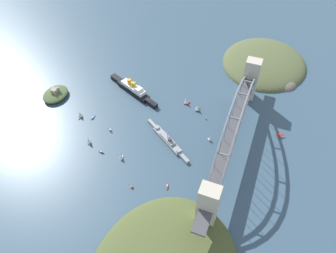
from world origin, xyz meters
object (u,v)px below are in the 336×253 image
at_px(small_boat_9, 101,152).
at_px(small_boat_6, 167,186).
at_px(small_boat_1, 89,140).
at_px(small_boat_2, 110,130).
at_px(seaplane_taxiing_near_bridge, 280,135).
at_px(small_boat_3, 80,114).
at_px(small_boat_4, 198,108).
at_px(small_boat_10, 210,139).
at_px(ocean_liner, 133,89).
at_px(small_boat_8, 131,186).
at_px(naval_cruiser, 168,140).
at_px(small_boat_5, 121,157).
at_px(small_boat_0, 93,118).
at_px(small_boat_7, 187,101).
at_px(channel_marker_buoy, 206,119).
at_px(fort_island_mid_harbor, 55,94).
at_px(harbor_arch_bridge, 233,130).

bearing_deg(small_boat_9, small_boat_6, -99.77).
xyz_separation_m(small_boat_1, small_boat_2, (27.60, -14.60, -4.19)).
xyz_separation_m(seaplane_taxiing_near_bridge, small_boat_6, (-119.61, 104.91, -1.32)).
relative_size(seaplane_taxiing_near_bridge, small_boat_3, 1.01).
xyz_separation_m(small_boat_4, small_boat_10, (-45.50, -30.51, -1.22)).
distance_m(small_boat_1, small_boat_10, 149.21).
relative_size(ocean_liner, small_boat_8, 14.87).
xyz_separation_m(ocean_liner, small_boat_10, (-47.92, -127.10, -1.77)).
bearing_deg(naval_cruiser, small_boat_5, 136.82).
distance_m(small_boat_0, small_boat_9, 61.08).
height_order(small_boat_4, small_boat_7, small_boat_7).
bearing_deg(channel_marker_buoy, small_boat_0, 110.04).
relative_size(small_boat_2, small_boat_8, 1.31).
relative_size(seaplane_taxiing_near_bridge, small_boat_0, 1.11).
bearing_deg(small_boat_2, small_boat_9, -169.33).
bearing_deg(small_boat_10, small_boat_4, 33.84).
bearing_deg(small_boat_3, small_boat_6, -112.01).
bearing_deg(small_boat_7, small_boat_4, -111.54).
xyz_separation_m(small_boat_5, channel_marker_buoy, (98.15, -75.29, -3.12)).
relative_size(fort_island_mid_harbor, small_boat_0, 4.46).
xyz_separation_m(naval_cruiser, fort_island_mid_harbor, (21.17, 177.16, 1.41)).
distance_m(naval_cruiser, small_boat_1, 96.98).
height_order(small_boat_0, small_boat_5, small_boat_5).
xyz_separation_m(seaplane_taxiing_near_bridge, small_boat_0, (-56.60, 234.74, -1.41)).
bearing_deg(small_boat_7, small_boat_0, 123.64).
height_order(small_boat_3, small_boat_9, small_boat_3).
bearing_deg(channel_marker_buoy, small_boat_7, 60.25).
xyz_separation_m(naval_cruiser, small_boat_9, (-44.90, 68.35, -2.15)).
relative_size(small_boat_1, small_boat_8, 1.80).
bearing_deg(small_boat_10, naval_cruiser, 113.12).
distance_m(harbor_arch_bridge, small_boat_5, 133.71).
height_order(small_boat_5, small_boat_6, small_boat_5).
relative_size(small_boat_3, small_boat_5, 1.08).
xyz_separation_m(harbor_arch_bridge, small_boat_3, (-18.54, 196.98, -28.03)).
distance_m(small_boat_8, small_boat_10, 114.05).
xyz_separation_m(small_boat_1, small_boat_7, (110.10, -89.06, 0.02)).
height_order(small_boat_0, small_boat_4, small_boat_4).
distance_m(small_boat_3, small_boat_9, 70.24).
distance_m(harbor_arch_bridge, small_boat_9, 158.05).
bearing_deg(channel_marker_buoy, small_boat_6, 174.65).
relative_size(small_boat_1, small_boat_2, 1.38).
bearing_deg(small_boat_0, seaplane_taxiing_near_bridge, -76.44).
height_order(small_boat_0, small_boat_3, small_boat_3).
height_order(small_boat_9, channel_marker_buoy, channel_marker_buoy).
relative_size(small_boat_0, small_boat_9, 1.24).
bearing_deg(naval_cruiser, small_boat_9, 123.30).
height_order(ocean_liner, small_boat_4, ocean_liner).
height_order(small_boat_4, small_boat_6, small_boat_4).
distance_m(naval_cruiser, small_boat_0, 107.03).
bearing_deg(small_boat_6, naval_cruiser, 20.66).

